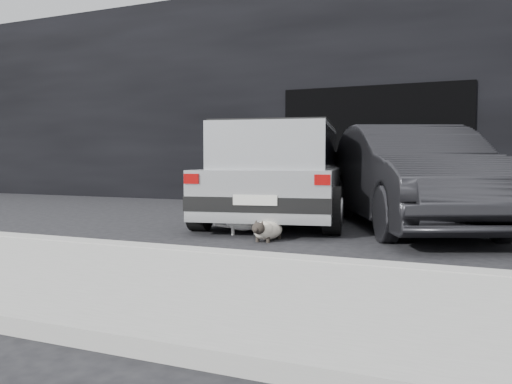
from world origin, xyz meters
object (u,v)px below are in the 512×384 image
at_px(second_car, 411,176).
at_px(cat_white, 247,222).
at_px(cat_siamese, 267,230).
at_px(silver_hatchback, 281,169).

xyz_separation_m(second_car, cat_white, (-1.99, -1.53, -0.60)).
bearing_deg(cat_siamese, cat_white, -38.35).
bearing_deg(cat_siamese, silver_hatchback, -71.02).
height_order(second_car, cat_siamese, second_car).
bearing_deg(silver_hatchback, cat_white, -97.23).
distance_m(second_car, cat_white, 2.58).
xyz_separation_m(second_car, cat_siamese, (-1.54, -1.94, -0.64)).
bearing_deg(second_car, silver_hatchback, 154.57).
bearing_deg(silver_hatchback, cat_siamese, -85.51).
height_order(cat_siamese, cat_white, cat_white).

